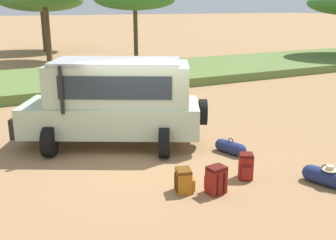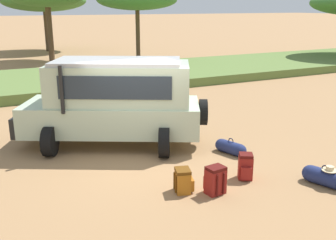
{
  "view_description": "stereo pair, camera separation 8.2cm",
  "coord_description": "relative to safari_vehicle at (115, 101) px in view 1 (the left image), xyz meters",
  "views": [
    {
      "loc": [
        -3.73,
        -8.95,
        3.87
      ],
      "look_at": [
        0.7,
        -0.2,
        1.0
      ],
      "focal_mm": 42.0,
      "sensor_mm": 36.0,
      "label": 1
    },
    {
      "loc": [
        -3.66,
        -8.98,
        3.87
      ],
      "look_at": [
        0.7,
        -0.2,
        1.0
      ],
      "focal_mm": 42.0,
      "sensor_mm": 36.0,
      "label": 2
    }
  ],
  "objects": [
    {
      "name": "acacia_tree_centre_back",
      "position": [
        2.58,
        25.56,
        2.97
      ],
      "size": [
        7.14,
        6.26,
        5.2
      ],
      "color": "brown",
      "rests_on": "ground_plane"
    },
    {
      "name": "backpack_near_rear_wheel",
      "position": [
        0.84,
        -3.9,
        -1.0
      ],
      "size": [
        0.43,
        0.44,
        0.61
      ],
      "color": "maroon",
      "rests_on": "ground_plane"
    },
    {
      "name": "backpack_cluster_center",
      "position": [
        0.26,
        -3.54,
        -1.04
      ],
      "size": [
        0.47,
        0.46,
        0.52
      ],
      "color": "#B26619",
      "rests_on": "ground_plane"
    },
    {
      "name": "acacia_tree_right_mid",
      "position": [
        6.87,
        15.1,
        2.92
      ],
      "size": [
        5.45,
        5.04,
        4.93
      ],
      "color": "brown",
      "rests_on": "ground_plane"
    },
    {
      "name": "grass_bank",
      "position": [
        0.2,
        9.59,
        -1.07
      ],
      "size": [
        120.0,
        7.0,
        0.44
      ],
      "color": "#5B7538",
      "rests_on": "ground_plane"
    },
    {
      "name": "safari_vehicle",
      "position": [
        0.0,
        0.0,
        0.0
      ],
      "size": [
        5.33,
        3.98,
        2.44
      ],
      "color": "#B2C6A8",
      "rests_on": "ground_plane"
    },
    {
      "name": "duffel_bag_soft_canvas",
      "position": [
        2.5,
        -2.12,
        -1.12
      ],
      "size": [
        0.53,
        0.94,
        0.44
      ],
      "color": "navy",
      "rests_on": "ground_plane"
    },
    {
      "name": "ground_plane",
      "position": [
        0.2,
        -1.32,
        -1.29
      ],
      "size": [
        320.0,
        320.0,
        0.0
      ],
      "primitive_type": "plane",
      "color": "#9E754C"
    },
    {
      "name": "duffel_bag_low_black_case",
      "position": [
        3.23,
        -4.66,
        -1.1
      ],
      "size": [
        0.59,
        0.98,
        0.48
      ],
      "color": "navy",
      "rests_on": "ground_plane"
    },
    {
      "name": "backpack_beside_front_wheel",
      "position": [
        1.87,
        -3.6,
        -1.0
      ],
      "size": [
        0.43,
        0.46,
        0.61
      ],
      "color": "maroon",
      "rests_on": "ground_plane"
    }
  ]
}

